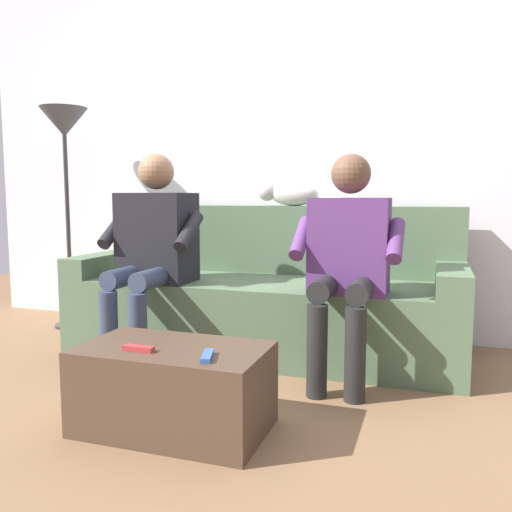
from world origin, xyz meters
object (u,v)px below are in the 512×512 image
(person_right_seated, at_px, (153,243))
(person_left_seated, at_px, (348,253))
(remote_red, at_px, (139,348))
(remote_blue, at_px, (207,356))
(cat_on_backrest, at_px, (288,193))
(floor_lamp, at_px, (65,138))
(couch, at_px, (266,299))
(coffee_table, at_px, (174,388))

(person_right_seated, bearing_deg, person_left_seated, 179.06)
(remote_red, distance_m, remote_blue, 0.29)
(person_left_seated, relative_size, cat_on_backrest, 2.09)
(person_right_seated, bearing_deg, remote_red, 116.31)
(remote_red, height_order, floor_lamp, floor_lamp)
(couch, bearing_deg, coffee_table, 90.00)
(cat_on_backrest, distance_m, remote_red, 1.73)
(couch, bearing_deg, person_left_seated, 144.47)
(person_right_seated, distance_m, remote_red, 1.11)
(person_left_seated, bearing_deg, coffee_table, 55.68)
(cat_on_backrest, bearing_deg, floor_lamp, 7.33)
(couch, distance_m, cat_on_backrest, 0.72)
(person_right_seated, height_order, floor_lamp, floor_lamp)
(person_right_seated, bearing_deg, cat_on_backrest, -133.89)
(person_left_seated, height_order, floor_lamp, floor_lamp)
(couch, distance_m, floor_lamp, 1.85)
(remote_red, bearing_deg, person_left_seated, 54.82)
(coffee_table, bearing_deg, cat_on_backrest, -92.45)
(floor_lamp, bearing_deg, couch, 177.44)
(couch, bearing_deg, person_right_seated, 34.26)
(remote_blue, bearing_deg, floor_lamp, -146.00)
(remote_blue, bearing_deg, cat_on_backrest, 168.07)
(floor_lamp, bearing_deg, person_left_seated, 167.18)
(coffee_table, bearing_deg, remote_red, 44.27)
(couch, relative_size, coffee_table, 3.10)
(coffee_table, xyz_separation_m, remote_red, (0.10, 0.10, 0.18))
(person_right_seated, height_order, remote_red, person_right_seated)
(remote_blue, relative_size, floor_lamp, 0.09)
(coffee_table, distance_m, cat_on_backrest, 1.71)
(person_left_seated, bearing_deg, remote_blue, 68.15)
(coffee_table, xyz_separation_m, remote_blue, (-0.20, 0.10, 0.18))
(person_left_seated, height_order, person_right_seated, person_right_seated)
(couch, relative_size, cat_on_backrest, 4.21)
(cat_on_backrest, relative_size, floor_lamp, 0.36)
(floor_lamp, bearing_deg, person_right_seated, 154.30)
(coffee_table, bearing_deg, person_right_seated, -56.27)
(couch, bearing_deg, cat_on_backrest, -103.41)
(remote_red, relative_size, floor_lamp, 0.08)
(person_right_seated, relative_size, remote_red, 9.47)
(cat_on_backrest, bearing_deg, remote_red, 84.17)
(coffee_table, distance_m, person_right_seated, 1.14)
(remote_red, relative_size, remote_blue, 0.92)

